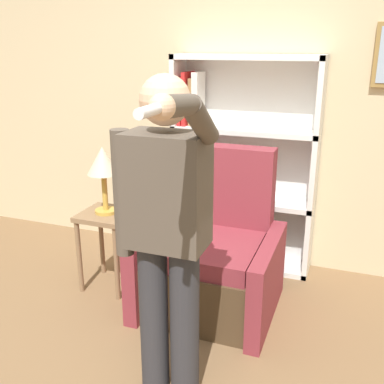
% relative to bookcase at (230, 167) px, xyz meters
% --- Properties ---
extents(wall_back, '(8.00, 0.11, 2.80)m').
position_rel_bookcase_xyz_m(wall_back, '(-0.10, 0.16, 0.57)').
color(wall_back, beige).
rests_on(wall_back, ground_plane).
extents(bookcase, '(1.15, 0.28, 1.71)m').
position_rel_bookcase_xyz_m(bookcase, '(0.00, 0.00, 0.00)').
color(bookcase, white).
rests_on(bookcase, ground_plane).
extents(armchair, '(0.92, 0.84, 1.10)m').
position_rel_bookcase_xyz_m(armchair, '(0.08, -0.70, -0.48)').
color(armchair, '#4C3823').
rests_on(armchair, ground_plane).
extents(person_standing, '(0.53, 0.78, 1.67)m').
position_rel_bookcase_xyz_m(person_standing, '(0.14, -1.62, 0.12)').
color(person_standing, '#2D2D33').
rests_on(person_standing, ground_plane).
extents(side_table, '(0.37, 0.37, 0.60)m').
position_rel_bookcase_xyz_m(side_table, '(-0.73, -0.74, -0.36)').
color(side_table, '#846647').
rests_on(side_table, ground_plane).
extents(table_lamp, '(0.23, 0.23, 0.50)m').
position_rel_bookcase_xyz_m(table_lamp, '(-0.73, -0.74, 0.14)').
color(table_lamp, gold).
rests_on(table_lamp, side_table).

